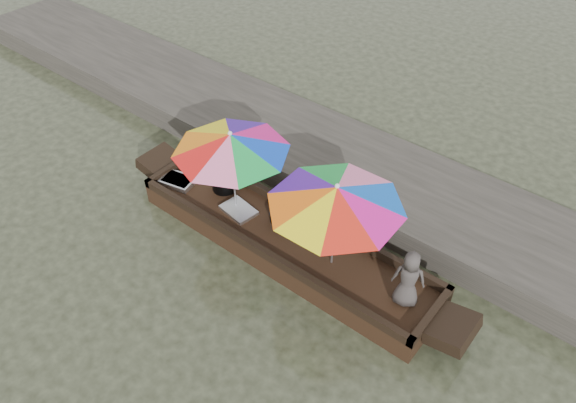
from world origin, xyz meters
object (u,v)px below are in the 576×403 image
Objects in this scene: boat_hull at (284,243)px; cooking_pot at (224,183)px; umbrella_stern at (334,226)px; vendor at (409,279)px; umbrella_bow at (233,172)px; tray_scallop at (239,210)px; charcoal_grill at (280,217)px; tray_crayfish at (178,181)px; supply_bag at (316,236)px.

cooking_pot is at bearing 170.98° from boat_hull.
vendor is at bearing 1.91° from umbrella_stern.
umbrella_stern is at bearing 0.00° from umbrella_bow.
tray_scallop is at bearing -178.69° from umbrella_stern.
boat_hull is 15.53× the size of charcoal_grill.
tray_crayfish is 0.60× the size of vendor.
tray_scallop is 3.15m from vendor.
boat_hull is 5.50× the size of vendor.
tray_crayfish is at bearing -172.65° from supply_bag.
charcoal_grill reaches higher than boat_hull.
tray_crayfish reaches higher than tray_scallop.
tray_crayfish is 2.80m from supply_bag.
tray_scallop is (1.34, 0.12, -0.01)m from tray_crayfish.
tray_crayfish is 1.00× the size of tray_scallop.
charcoal_grill is at bearing 21.60° from tray_scallop.
tray_crayfish is 0.29× the size of umbrella_stern.
supply_bag is 0.81m from umbrella_stern.
umbrella_stern is (3.22, 0.17, 0.73)m from tray_crayfish.
tray_scallop is (-0.95, -0.04, 0.21)m from boat_hull.
umbrella_stern is (1.88, 0.04, 0.74)m from tray_scallop.
vendor is 1.27m from umbrella_stern.
tray_crayfish is 1.70× the size of charcoal_grill.
umbrella_stern reaches higher than vendor.
charcoal_grill is at bearing 16.20° from umbrella_bow.
umbrella_stern is at bearing 1.31° from tray_scallop.
umbrella_stern is (1.20, -0.23, 0.69)m from charcoal_grill.
supply_bag is (1.43, 0.24, 0.10)m from tray_scallop.
umbrella_stern reaches higher than charcoal_grill.
tray_scallop is 0.31× the size of umbrella_bow.
boat_hull is at bearing 2.60° from tray_scallop.
supply_bag is at bearing 156.74° from umbrella_stern.
tray_crayfish reaches higher than boat_hull.
boat_hull is 2.27m from vendor.
charcoal_grill is 0.17× the size of umbrella_stern.
boat_hull is 9.15× the size of tray_scallop.
supply_bag is 0.15× the size of umbrella_bow.
boat_hull is 9.15× the size of tray_crayfish.
umbrella_bow is (-0.10, 0.04, 0.74)m from tray_scallop.
boat_hull is 1.33m from umbrella_stern.
vendor is 3.23m from umbrella_bow.
vendor reaches higher than tray_crayfish.
tray_crayfish is at bearing -172.40° from umbrella_bow.
vendor is at bearing -3.13° from cooking_pot.
cooking_pot is 1.26× the size of charcoal_grill.
cooking_pot is at bearing 154.17° from tray_scallop.
cooking_pot is 2.57m from umbrella_stern.
umbrella_stern is at bearing -5.65° from cooking_pot.
umbrella_stern is (0.45, -0.19, 0.65)m from supply_bag.
boat_hull is 0.43m from charcoal_grill.
umbrella_stern reaches higher than cooking_pot.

